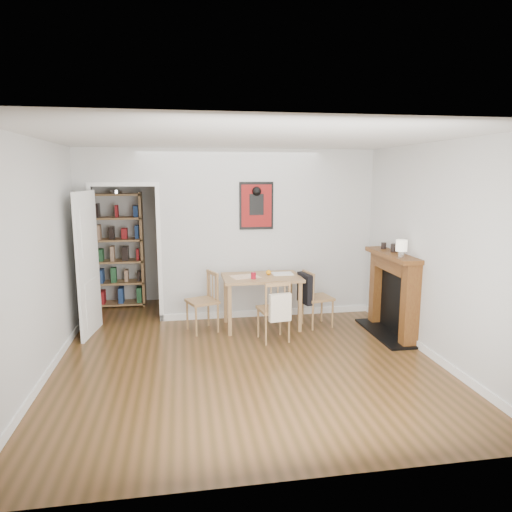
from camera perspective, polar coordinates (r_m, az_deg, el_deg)
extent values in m
plane|color=brown|center=(5.99, -1.69, -11.57)|extent=(5.20, 5.20, 0.00)
plane|color=#B9B9B7|center=(8.20, -4.15, 3.68)|extent=(4.50, 0.00, 4.50)
plane|color=#B9B9B7|center=(3.14, 4.53, -6.77)|extent=(4.50, 0.00, 4.50)
plane|color=#B9B9B7|center=(5.80, -24.38, 0.15)|extent=(0.00, 5.20, 5.20)
plane|color=#B9B9B7|center=(6.34, 18.85, 1.28)|extent=(0.00, 5.20, 5.20)
plane|color=beige|center=(5.58, -1.83, 14.08)|extent=(5.20, 5.20, 0.00)
cube|color=#B9B9B7|center=(7.10, 1.36, 2.71)|extent=(3.35, 0.10, 2.60)
cube|color=#B9B9B7|center=(7.12, -20.54, 2.09)|extent=(0.25, 0.10, 2.60)
cube|color=#B9B9B7|center=(6.97, -16.35, 10.63)|extent=(0.90, 0.10, 0.55)
cube|color=white|center=(7.14, -19.66, -0.07)|extent=(0.06, 0.14, 2.05)
cube|color=white|center=(7.03, -11.95, 0.15)|extent=(0.06, 0.14, 2.05)
cube|color=white|center=(7.31, 1.41, -7.11)|extent=(3.35, 0.02, 0.10)
cube|color=white|center=(5.58, -24.94, -13.67)|extent=(0.02, 4.00, 0.10)
cube|color=white|center=(6.14, 20.76, -11.21)|extent=(0.02, 4.00, 0.10)
cube|color=white|center=(6.69, -20.27, -0.97)|extent=(0.15, 0.80, 2.00)
cube|color=black|center=(6.96, 0.05, 6.29)|extent=(0.52, 0.02, 0.72)
cube|color=maroon|center=(6.95, 0.07, 6.28)|extent=(0.46, 0.00, 0.64)
cube|color=#946745|center=(6.62, 0.71, -2.71)|extent=(1.12, 0.71, 0.04)
cube|color=#946745|center=(6.36, -3.31, -6.82)|extent=(0.05, 0.05, 0.73)
cube|color=#946745|center=(6.54, 5.51, -6.39)|extent=(0.05, 0.05, 0.73)
cube|color=#946745|center=(6.93, -3.82, -5.41)|extent=(0.05, 0.05, 0.73)
cube|color=#946745|center=(7.09, 4.29, -5.06)|extent=(0.05, 0.05, 0.73)
cube|color=black|center=(6.66, 6.09, -4.05)|extent=(0.16, 0.36, 0.44)
cube|color=beige|center=(5.95, 2.93, -6.37)|extent=(0.30, 0.14, 0.36)
cube|color=#946745|center=(8.09, -19.47, 0.66)|extent=(0.04, 0.33, 1.93)
cube|color=#946745|center=(7.99, -14.01, 0.82)|extent=(0.04, 0.33, 1.93)
cube|color=#946745|center=(8.22, -16.43, -5.64)|extent=(0.81, 0.33, 0.03)
cube|color=#946745|center=(8.06, -16.69, -0.62)|extent=(0.81, 0.33, 0.03)
cube|color=#946745|center=(7.94, -17.09, 7.35)|extent=(0.81, 0.33, 0.03)
cube|color=maroon|center=(8.03, -16.76, 0.74)|extent=(0.71, 0.26, 0.26)
cube|color=brown|center=(6.23, 18.70, -5.91)|extent=(0.20, 0.16, 1.10)
cube|color=brown|center=(7.09, 14.98, -3.81)|extent=(0.20, 0.16, 1.10)
cube|color=brown|center=(6.52, 16.74, 0.12)|extent=(0.30, 1.21, 0.06)
cube|color=brown|center=(6.56, 16.92, -0.99)|extent=(0.20, 0.85, 0.20)
cube|color=black|center=(6.71, 17.14, -5.59)|extent=(0.08, 0.81, 0.88)
cube|color=black|center=(6.79, 16.03, -9.20)|extent=(0.45, 1.25, 0.03)
cylinder|color=maroon|center=(6.43, -0.32, -2.47)|extent=(0.07, 0.07, 0.09)
sphere|color=#FF9A0D|center=(6.69, 1.58, -2.07)|extent=(0.07, 0.07, 0.07)
cube|color=beige|center=(6.58, -1.38, -2.59)|extent=(0.45, 0.38, 0.00)
cube|color=silver|center=(6.75, 3.31, -2.23)|extent=(0.30, 0.22, 0.01)
cylinder|color=silver|center=(6.18, 17.68, 0.21)|extent=(0.07, 0.07, 0.08)
cylinder|color=beige|center=(6.16, 17.73, 1.26)|extent=(0.15, 0.15, 0.15)
cylinder|color=black|center=(6.59, 16.88, 0.98)|extent=(0.10, 0.10, 0.11)
cylinder|color=black|center=(6.83, 15.66, 1.26)|extent=(0.07, 0.07, 0.09)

